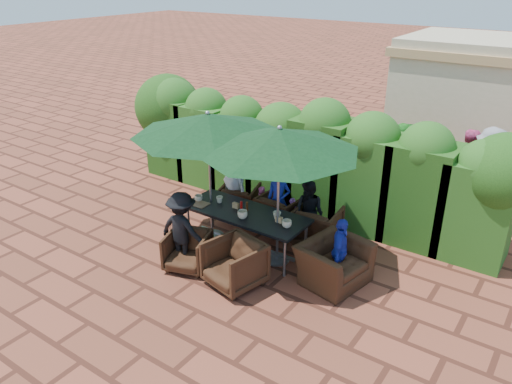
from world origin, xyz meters
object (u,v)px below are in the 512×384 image
Objects in this scene: chair_far_mid at (280,210)px; chair_end_right at (334,257)px; umbrella_left at (208,125)px; chair_far_left at (240,199)px; chair_far_right at (317,224)px; umbrella_right at (279,140)px; dining_table at (245,216)px; chair_near_right at (234,262)px; chair_near_left at (187,249)px.

chair_far_mid is 1.98m from chair_end_right.
chair_far_left is (-0.09, 1.00, -1.84)m from umbrella_left.
chair_far_left is 1.85m from chair_far_right.
umbrella_right is 2.51× the size of chair_end_right.
chair_far_right is (0.96, 0.93, -0.28)m from dining_table.
umbrella_left reaches higher than chair_near_right.
chair_end_right is at bearing 124.92° from chair_far_right.
umbrella_left reaches higher than chair_far_mid.
chair_far_mid is 2.16m from chair_near_left.
dining_table is at bearing 49.09° from chair_near_left.
chair_far_right is (0.28, 0.94, -1.81)m from umbrella_right.
umbrella_right is 3.54× the size of chair_far_left.
chair_far_left is 2.86m from chair_end_right.
umbrella_right reaches higher than chair_near_right.
umbrella_right is 2.42m from chair_near_left.
umbrella_right is 2.06m from chair_far_right.
chair_near_left is (-0.54, -2.09, -0.03)m from chair_far_mid.
chair_far_right is at bearing 177.55° from chair_far_mid.
chair_near_right is at bearing -38.06° from umbrella_left.
chair_near_left is at bearing -71.84° from umbrella_left.
umbrella_left reaches higher than chair_far_right.
chair_near_right is (-0.45, -1.94, 0.02)m from chair_far_right.
dining_table is 2.96× the size of chair_far_mid.
chair_end_right is at bearing -0.80° from umbrella_left.
chair_near_left is at bearing 79.68° from chair_far_mid.
chair_far_right is at bearing 90.10° from chair_near_right.
chair_far_right is 0.76× the size of chair_end_right.
umbrella_left is 3.11m from chair_end_right.
umbrella_left is 3.61× the size of chair_far_left.
chair_far_right is at bearing 44.07° from dining_table.
umbrella_left reaches higher than chair_near_left.
chair_far_right is 0.96× the size of chair_near_right.
chair_near_left is at bearing 84.60° from chair_far_left.
chair_near_right reaches higher than dining_table.
chair_far_mid is at bearing 163.31° from chair_far_left.
chair_near_left is at bearing -163.57° from chair_near_right.
chair_end_right reaches higher than dining_table.
umbrella_right reaches higher than chair_far_mid.
chair_far_right is at bearing 52.14° from chair_end_right.
dining_table is 1.38m from chair_far_left.
chair_far_right reaches higher than chair_far_left.
chair_end_right reaches higher than chair_far_right.
chair_far_mid is 0.74× the size of chair_end_right.
chair_far_right reaches higher than chair_near_left.
chair_near_left is at bearing 126.76° from chair_end_right.
dining_table is 0.87× the size of umbrella_right.
chair_near_right is at bearing 105.62° from chair_far_mid.
umbrella_left is 2.45m from chair_near_right.
chair_far_left is at bearing 80.25° from chair_end_right.
chair_far_mid reaches higher than dining_table.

